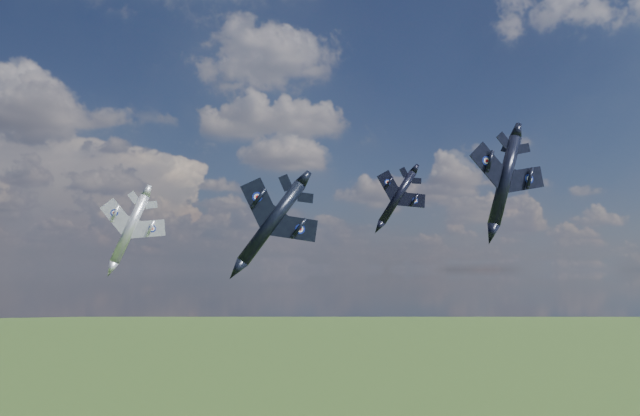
{
  "coord_description": "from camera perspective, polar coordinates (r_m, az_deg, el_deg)",
  "views": [
    {
      "loc": [
        -8.85,
        -71.35,
        75.12
      ],
      "look_at": [
        9.23,
        7.58,
        83.17
      ],
      "focal_mm": 35.0,
      "sensor_mm": 36.0,
      "label": 1
    }
  ],
  "objects": [
    {
      "name": "jet_right_navy",
      "position": [
        66.16,
        16.54,
        2.43
      ],
      "size": [
        11.03,
        14.05,
        5.46
      ],
      "primitive_type": null,
      "rotation": [
        0.0,
        0.31,
        0.09
      ],
      "color": "black"
    },
    {
      "name": "jet_high_navy",
      "position": [
        102.63,
        7.09,
        0.98
      ],
      "size": [
        10.92,
        14.41,
        7.62
      ],
      "primitive_type": null,
      "rotation": [
        0.0,
        0.57,
        -0.09
      ],
      "color": "black"
    },
    {
      "name": "jet_lead_navy",
      "position": [
        77.01,
        -4.43,
        -1.32
      ],
      "size": [
        12.49,
        17.14,
        9.74
      ],
      "primitive_type": null,
      "rotation": [
        0.0,
        0.63,
        -0.06
      ],
      "color": "black"
    },
    {
      "name": "jet_left_silver",
      "position": [
        87.39,
        -17.0,
        -1.82
      ],
      "size": [
        10.0,
        13.44,
        6.22
      ],
      "primitive_type": null,
      "rotation": [
        0.0,
        0.39,
        -0.01
      ],
      "color": "#A6A9B1"
    }
  ]
}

